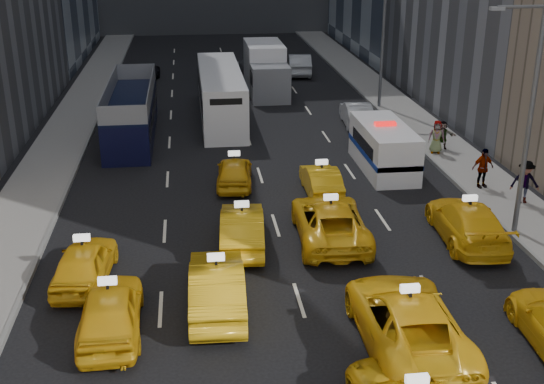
{
  "coord_description": "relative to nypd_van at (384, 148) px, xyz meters",
  "views": [
    {
      "loc": [
        -3.29,
        -11.22,
        11.5
      ],
      "look_at": [
        -0.32,
        12.67,
        2.0
      ],
      "focal_mm": 45.0,
      "sensor_mm": 36.0,
      "label": 1
    }
  ],
  "objects": [
    {
      "name": "streetlight_near",
      "position": [
        2.98,
        -8.12,
        3.81
      ],
      "size": [
        2.15,
        0.22,
        9.0
      ],
      "color": "#595B60",
      "rests_on": "ground"
    },
    {
      "name": "misc_car_1",
      "position": [
        -13.15,
        21.85,
        -0.36
      ],
      "size": [
        3.11,
        5.64,
        1.49
      ],
      "primitive_type": "imported",
      "rotation": [
        0.0,
        0.0,
        3.02
      ],
      "color": "black",
      "rests_on": "ground"
    },
    {
      "name": "pedestrian_3",
      "position": [
        3.73,
        -3.33,
        -0.03
      ],
      "size": [
        1.16,
        0.68,
        1.86
      ],
      "primitive_type": "imported",
      "rotation": [
        0.0,
        0.0,
        0.18
      ],
      "color": "gray",
      "rests_on": "sidewalk_east"
    },
    {
      "name": "nypd_van",
      "position": [
        0.0,
        0.0,
        0.0
      ],
      "size": [
        2.97,
        5.96,
        2.45
      ],
      "rotation": [
        0.0,
        0.0,
        0.14
      ],
      "color": "white",
      "rests_on": "ground"
    },
    {
      "name": "pedestrian_4",
      "position": [
        3.39,
        1.82,
        -0.08
      ],
      "size": [
        0.96,
        0.71,
        1.76
      ],
      "primitive_type": "imported",
      "rotation": [
        0.0,
        0.0,
        -0.31
      ],
      "color": "gray",
      "rests_on": "sidewalk_east"
    },
    {
      "name": "misc_car_2",
      "position": [
        -4.2,
        23.91,
        -0.38
      ],
      "size": [
        2.6,
        5.24,
        1.46
      ],
      "primitive_type": "imported",
      "rotation": [
        0.0,
        0.0,
        3.25
      ],
      "color": "gray",
      "rests_on": "ground"
    },
    {
      "name": "taxi_17",
      "position": [
        -3.72,
        -2.98,
        -0.44
      ],
      "size": [
        1.44,
        4.07,
        1.34
      ],
      "primitive_type": "imported",
      "rotation": [
        0.0,
        0.0,
        3.14
      ],
      "color": "gold",
      "rests_on": "ground"
    },
    {
      "name": "sidewalk_east",
      "position": [
        4.29,
        4.88,
        -1.03
      ],
      "size": [
        3.0,
        90.0,
        0.15
      ],
      "primitive_type": "cube",
      "color": "gray",
      "rests_on": "ground"
    },
    {
      "name": "taxi_15",
      "position": [
        0.96,
        -8.43,
        -0.33
      ],
      "size": [
        2.56,
        5.5,
        1.55
      ],
      "primitive_type": "imported",
      "rotation": [
        0.0,
        0.0,
        3.07
      ],
      "color": "gold",
      "rests_on": "ground"
    },
    {
      "name": "curb_west",
      "position": [
        -15.26,
        4.88,
        -1.02
      ],
      "size": [
        0.15,
        90.0,
        0.18
      ],
      "primitive_type": "cube",
      "color": "slate",
      "rests_on": "ground"
    },
    {
      "name": "taxi_8",
      "position": [
        -12.11,
        -13.31,
        -0.33
      ],
      "size": [
        1.94,
        4.6,
        1.55
      ],
      "primitive_type": "imported",
      "rotation": [
        0.0,
        0.0,
        3.17
      ],
      "color": "gold",
      "rests_on": "ground"
    },
    {
      "name": "taxi_12",
      "position": [
        -13.29,
        -9.99,
        -0.38
      ],
      "size": [
        2.07,
        4.39,
        1.45
      ],
      "primitive_type": "imported",
      "rotation": [
        0.0,
        0.0,
        3.06
      ],
      "color": "gold",
      "rests_on": "ground"
    },
    {
      "name": "curb_east",
      "position": [
        2.84,
        4.88,
        -1.02
      ],
      "size": [
        0.15,
        90.0,
        0.18
      ],
      "primitive_type": "cube",
      "color": "slate",
      "rests_on": "ground"
    },
    {
      "name": "taxi_13",
      "position": [
        -7.72,
        -7.86,
        -0.35
      ],
      "size": [
        1.95,
        4.71,
        1.52
      ],
      "primitive_type": "imported",
      "rotation": [
        0.0,
        0.0,
        3.07
      ],
      "color": "gold",
      "rests_on": "ground"
    },
    {
      "name": "taxi_10",
      "position": [
        -3.53,
        -15.02,
        -0.28
      ],
      "size": [
        2.87,
        6.03,
        1.66
      ],
      "primitive_type": "imported",
      "rotation": [
        0.0,
        0.0,
        3.12
      ],
      "color": "gold",
      "rests_on": "ground"
    },
    {
      "name": "pedestrian_5",
      "position": [
        3.97,
        2.46,
        -0.2
      ],
      "size": [
        1.46,
        0.91,
        1.53
      ],
      "primitive_type": "imported",
      "rotation": [
        0.0,
        0.0,
        -0.38
      ],
      "color": "gray",
      "rests_on": "sidewalk_east"
    },
    {
      "name": "misc_car_0",
      "position": [
        0.59,
        8.03,
        -0.38
      ],
      "size": [
        1.87,
        4.51,
        1.45
      ],
      "primitive_type": "imported",
      "rotation": [
        0.0,
        0.0,
        3.07
      ],
      "color": "#B6B9BE",
      "rests_on": "ground"
    },
    {
      "name": "taxi_16",
      "position": [
        -7.54,
        -1.35,
        -0.42
      ],
      "size": [
        1.99,
        4.16,
        1.37
      ],
      "primitive_type": "imported",
      "rotation": [
        0.0,
        0.0,
        3.05
      ],
      "color": "gold",
      "rests_on": "ground"
    },
    {
      "name": "double_decker",
      "position": [
        -12.8,
        7.29,
        0.45
      ],
      "size": [
        3.14,
        10.94,
        3.14
      ],
      "rotation": [
        0.0,
        0.0,
        0.06
      ],
      "color": "black",
      "rests_on": "ground"
    },
    {
      "name": "misc_car_4",
      "position": [
        -0.44,
        23.37,
        -0.27
      ],
      "size": [
        2.36,
        5.27,
        1.68
      ],
      "primitive_type": "imported",
      "rotation": [
        0.0,
        0.0,
        3.02
      ],
      "color": "#ACAFB3",
      "rests_on": "ground"
    },
    {
      "name": "pedestrian_2",
      "position": [
        4.76,
        -5.37,
        -0.0
      ],
      "size": [
        1.31,
        0.73,
        1.91
      ],
      "primitive_type": "imported",
      "rotation": [
        0.0,
        0.0,
        -0.18
      ],
      "color": "gray",
      "rests_on": "sidewalk_east"
    },
    {
      "name": "sidewalk_west",
      "position": [
        -16.71,
        4.88,
        -1.03
      ],
      "size": [
        3.0,
        90.0,
        0.15
      ],
      "primitive_type": "cube",
      "color": "gray",
      "rests_on": "ground"
    },
    {
      "name": "misc_car_3",
      "position": [
        -7.68,
        22.97,
        -0.32
      ],
      "size": [
        2.12,
        4.71,
        1.57
      ],
      "primitive_type": "imported",
      "rotation": [
        0.0,
        0.0,
        3.08
      ],
      "color": "black",
      "rests_on": "ground"
    },
    {
      "name": "streetlight_far",
      "position": [
        2.98,
        11.88,
        3.81
      ],
      "size": [
        2.15,
        0.22,
        9.0
      ],
      "color": "#595B60",
      "rests_on": "ground"
    },
    {
      "name": "city_bus",
      "position": [
        -7.52,
        10.64,
        0.43
      ],
      "size": [
        2.88,
        12.11,
        3.11
      ],
      "rotation": [
        0.0,
        0.0,
        -0.03
      ],
      "color": "silver",
      "rests_on": "ground"
    },
    {
      "name": "taxi_14",
      "position": [
        -4.29,
        -7.7,
        -0.33
      ],
      "size": [
        2.86,
        5.74,
        1.56
      ],
      "primitive_type": "imported",
      "rotation": [
        0.0,
        0.0,
        3.09
      ],
      "color": "gold",
      "rests_on": "ground"
    },
    {
      "name": "taxi_9",
      "position": [
        -8.89,
        -12.3,
        -0.3
      ],
      "size": [
        1.85,
        4.96,
        1.62
      ],
      "primitive_type": "imported",
      "rotation": [
        0.0,
        0.0,
        3.11
      ],
      "color": "gold",
      "rests_on": "ground"
    },
    {
      "name": "box_truck",
      "position": [
        -3.91,
        17.23,
        0.6
      ],
      "size": [
        3.33,
        7.81,
        3.47
      ],
      "rotation": [
        0.0,
        0.0,
        -0.1
      ],
      "color": "white",
      "rests_on": "ground"
    }
  ]
}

